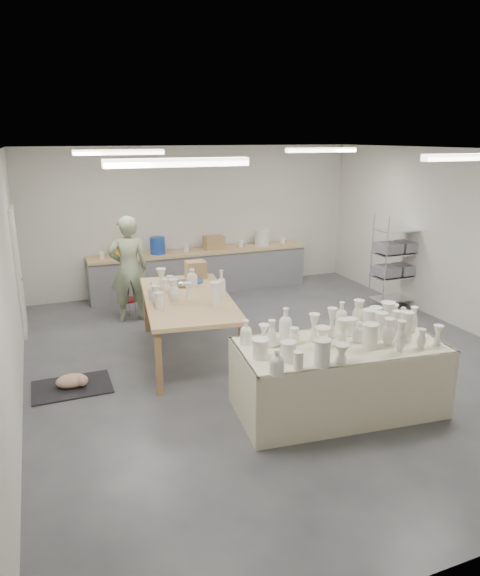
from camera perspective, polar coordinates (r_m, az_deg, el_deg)
name	(u,v)px	position (r m, az deg, el deg)	size (l,w,h in m)	color
room	(269,221)	(7.18, 3.25, 7.48)	(8.00, 8.02, 3.00)	#424449
back_counter	(200,270)	(10.83, -4.42, 2.06)	(4.60, 0.60, 1.24)	tan
wire_shelf	(397,260)	(10.23, 17.02, 3.01)	(0.88, 0.48, 1.80)	silver
drying_table	(339,374)	(6.29, 10.96, -9.33)	(2.52, 1.39, 1.22)	olive
work_table	(187,296)	(7.65, -5.94, -0.84)	(1.55, 2.60, 1.30)	tan
rug	(72,387)	(7.22, -18.16, -10.40)	(1.00, 0.70, 0.02)	black
cat	(73,380)	(7.17, -18.07, -9.75)	(0.43, 0.32, 0.17)	white
potter	(129,269)	(9.22, -12.25, 2.09)	(0.69, 0.45, 1.88)	gray
red_stool	(128,301)	(9.66, -12.29, -1.39)	(0.43, 0.43, 0.31)	#B21919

